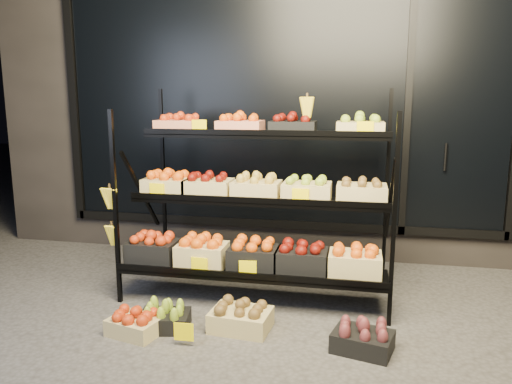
% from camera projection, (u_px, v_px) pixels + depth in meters
% --- Properties ---
extents(ground, '(24.00, 24.00, 0.00)m').
position_uv_depth(ground, '(242.00, 323.00, 3.55)').
color(ground, '#514F4C').
rests_on(ground, ground).
extents(building, '(6.00, 2.08, 3.50)m').
position_uv_depth(building, '(292.00, 83.00, 5.72)').
color(building, '#2D2826').
rests_on(building, ground).
extents(display_rack, '(2.18, 1.02, 1.70)m').
position_uv_depth(display_rack, '(256.00, 199.00, 3.99)').
color(display_rack, black).
rests_on(display_rack, ground).
extents(tag_floor_a, '(0.13, 0.01, 0.12)m').
position_uv_depth(tag_floor_a, '(184.00, 338.00, 3.22)').
color(tag_floor_a, '#FFE500').
rests_on(tag_floor_a, ground).
extents(floor_crate_left, '(0.39, 0.32, 0.18)m').
position_uv_depth(floor_crate_left, '(135.00, 323.00, 3.38)').
color(floor_crate_left, '#CFBB77').
rests_on(floor_crate_left, ground).
extents(floor_crate_midleft, '(0.38, 0.30, 0.18)m').
position_uv_depth(floor_crate_midleft, '(165.00, 317.00, 3.46)').
color(floor_crate_midleft, black).
rests_on(floor_crate_midleft, ground).
extents(floor_crate_midright, '(0.43, 0.33, 0.20)m').
position_uv_depth(floor_crate_midright, '(241.00, 316.00, 3.45)').
color(floor_crate_midright, '#CFBB77').
rests_on(floor_crate_midright, ground).
extents(floor_crate_right, '(0.42, 0.35, 0.19)m').
position_uv_depth(floor_crate_right, '(363.00, 338.00, 3.16)').
color(floor_crate_right, black).
rests_on(floor_crate_right, ground).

